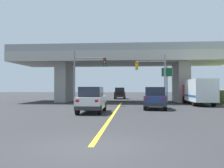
# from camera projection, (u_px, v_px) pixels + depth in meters

# --- Properties ---
(ground) EXTENTS (160.00, 160.00, 0.00)m
(ground) POSITION_uv_depth(u_px,v_px,m) (122.00, 102.00, 34.99)
(ground) COLOR #2B2B2D
(overpass_bridge) EXTENTS (29.79, 9.15, 7.54)m
(overpass_bridge) POSITION_uv_depth(u_px,v_px,m) (122.00, 64.00, 35.07)
(overpass_bridge) COLOR #A8A59E
(overpass_bridge) RESTS_ON ground
(lane_divider_stripe) EXTENTS (0.20, 24.29, 0.01)m
(lane_divider_stripe) POSITION_uv_depth(u_px,v_px,m) (115.00, 112.00, 20.19)
(lane_divider_stripe) COLOR yellow
(lane_divider_stripe) RESTS_ON ground
(suv_lead) EXTENTS (1.87, 4.44, 2.02)m
(suv_lead) POSITION_uv_depth(u_px,v_px,m) (92.00, 100.00, 19.41)
(suv_lead) COLOR silver
(suv_lead) RESTS_ON ground
(suv_crossing) EXTENTS (2.40, 4.55, 2.02)m
(suv_crossing) POSITION_uv_depth(u_px,v_px,m) (155.00, 98.00, 22.74)
(suv_crossing) COLOR navy
(suv_crossing) RESTS_ON ground
(box_truck) EXTENTS (2.33, 7.33, 2.90)m
(box_truck) POSITION_uv_depth(u_px,v_px,m) (198.00, 91.00, 28.28)
(box_truck) COLOR red
(box_truck) RESTS_ON ground
(sedan_oncoming) EXTENTS (1.90, 4.74, 2.02)m
(sedan_oncoming) POSITION_uv_depth(u_px,v_px,m) (120.00, 93.00, 44.64)
(sedan_oncoming) COLOR black
(sedan_oncoming) RESTS_ON ground
(traffic_signal_nearside) EXTENTS (3.42, 0.36, 5.76)m
(traffic_signal_nearside) POSITION_uv_depth(u_px,v_px,m) (155.00, 73.00, 28.12)
(traffic_signal_nearside) COLOR slate
(traffic_signal_nearside) RESTS_ON ground
(traffic_signal_farside) EXTENTS (3.70, 0.36, 6.16)m
(traffic_signal_farside) POSITION_uv_depth(u_px,v_px,m) (85.00, 71.00, 27.95)
(traffic_signal_farside) COLOR slate
(traffic_signal_farside) RESTS_ON ground
(highway_sign) EXTENTS (1.42, 0.17, 4.72)m
(highway_sign) POSITION_uv_depth(u_px,v_px,m) (167.00, 76.00, 32.08)
(highway_sign) COLOR slate
(highway_sign) RESTS_ON ground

